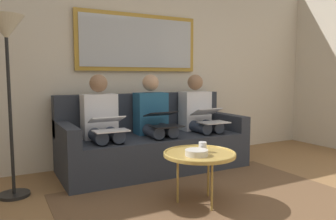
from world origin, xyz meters
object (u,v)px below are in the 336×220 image
(framed_mirror, at_px, (139,43))
(laptop_white, at_px, (109,124))
(person_right, at_px, (102,123))
(standing_lamp, at_px, (7,48))
(person_middle, at_px, (154,119))
(couch, at_px, (152,143))
(laptop_black, at_px, (163,119))
(coffee_table, at_px, (199,154))
(laptop_silver, at_px, (210,116))
(cup, at_px, (203,147))
(bowl, at_px, (197,153))
(person_left, at_px, (199,116))

(framed_mirror, relative_size, laptop_white, 4.61)
(framed_mirror, height_order, person_right, framed_mirror)
(person_right, bearing_deg, standing_lamp, 12.33)
(framed_mirror, relative_size, standing_lamp, 0.99)
(standing_lamp, bearing_deg, person_middle, -172.69)
(person_middle, distance_m, laptop_white, 0.69)
(couch, distance_m, laptop_white, 0.78)
(laptop_black, bearing_deg, laptop_white, 0.71)
(laptop_black, xyz_separation_m, laptop_white, (0.64, 0.01, -0.01))
(couch, bearing_deg, standing_lamp, 9.80)
(person_middle, relative_size, standing_lamp, 0.69)
(laptop_black, bearing_deg, person_middle, -90.00)
(couch, relative_size, coffee_table, 3.49)
(framed_mirror, distance_m, person_right, 1.23)
(laptop_silver, relative_size, standing_lamp, 0.23)
(cup, distance_m, bowl, 0.14)
(coffee_table, distance_m, laptop_silver, 1.20)
(bowl, relative_size, person_left, 0.17)
(person_middle, bearing_deg, standing_lamp, 7.31)
(coffee_table, relative_size, bowl, 3.25)
(laptop_silver, bearing_deg, person_right, -10.14)
(bowl, relative_size, person_right, 0.17)
(couch, bearing_deg, laptop_white, 26.08)
(coffee_table, xyz_separation_m, bowl, (0.07, 0.07, 0.04))
(coffee_table, bearing_deg, standing_lamp, -33.49)
(couch, bearing_deg, person_middle, 90.00)
(coffee_table, height_order, standing_lamp, standing_lamp)
(person_middle, height_order, laptop_black, person_middle)
(person_left, xyz_separation_m, person_right, (1.28, 0.00, 0.00))
(bowl, xyz_separation_m, person_left, (-0.83, -1.22, 0.13))
(coffee_table, bearing_deg, person_right, -65.41)
(cup, relative_size, bowl, 0.46)
(couch, xyz_separation_m, cup, (0.07, 1.20, 0.19))
(cup, height_order, person_middle, person_middle)
(coffee_table, xyz_separation_m, person_left, (-0.75, -1.15, 0.17))
(cup, relative_size, laptop_white, 0.25)
(laptop_black, bearing_deg, bowl, 79.09)
(person_left, bearing_deg, laptop_black, 20.28)
(cup, bearing_deg, standing_lamp, -32.29)
(person_right, height_order, standing_lamp, standing_lamp)
(person_middle, height_order, person_right, same)
(bowl, bearing_deg, laptop_black, -100.91)
(coffee_table, height_order, cup, cup)
(laptop_silver, relative_size, person_middle, 0.34)
(framed_mirror, relative_size, laptop_black, 4.26)
(couch, bearing_deg, bowl, 81.64)
(laptop_silver, distance_m, person_middle, 0.68)
(bowl, distance_m, standing_lamp, 1.92)
(person_middle, bearing_deg, bowl, 81.17)
(person_left, bearing_deg, couch, -6.13)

